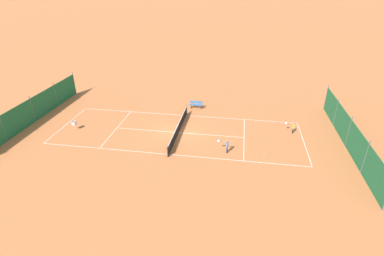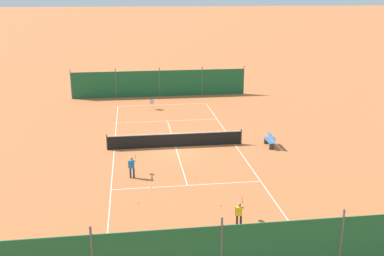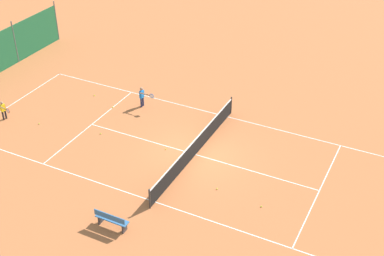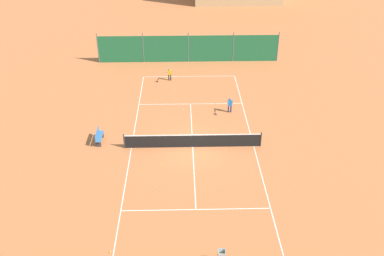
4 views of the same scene
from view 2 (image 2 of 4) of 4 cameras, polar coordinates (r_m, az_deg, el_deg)
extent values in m
plane|color=#BC6638|center=(30.48, -2.11, -2.40)|extent=(600.00, 600.00, 0.00)
cube|color=white|center=(19.73, 1.51, -13.81)|extent=(8.25, 0.05, 0.01)
cube|color=white|center=(41.85, -3.77, 2.96)|extent=(8.25, 0.05, 0.01)
cube|color=white|center=(31.12, 5.42, -2.04)|extent=(0.05, 23.85, 0.01)
cube|color=white|center=(30.37, -9.84, -2.71)|extent=(0.05, 23.85, 0.01)
cube|color=white|center=(24.56, -0.58, -7.30)|extent=(8.20, 0.05, 0.01)
cube|color=white|center=(36.55, -3.13, 0.90)|extent=(8.20, 0.05, 0.01)
cube|color=white|center=(30.48, -2.11, -2.39)|extent=(0.05, 12.80, 0.01)
cylinder|color=#2D2D2D|center=(31.06, 6.26, -1.08)|extent=(0.08, 0.08, 1.06)
cylinder|color=#2D2D2D|center=(30.22, -10.74, -1.80)|extent=(0.08, 0.08, 1.06)
cube|color=black|center=(30.33, -2.12, -1.59)|extent=(9.10, 0.02, 0.91)
cube|color=white|center=(30.18, -2.13, -0.73)|extent=(9.10, 0.04, 0.06)
cylinder|color=#59595E|center=(17.25, 18.31, -14.07)|extent=(0.08, 0.08, 2.90)
cylinder|color=#59595E|center=(15.96, 3.72, -15.87)|extent=(0.08, 0.08, 2.90)
cube|color=#1E6038|center=(45.07, -4.15, 5.66)|extent=(17.20, 0.04, 2.60)
cylinder|color=#59595E|center=(46.38, 6.57, 6.10)|extent=(0.08, 0.08, 2.90)
cylinder|color=#59595E|center=(45.52, 1.29, 6.00)|extent=(0.08, 0.08, 2.90)
cylinder|color=#59595E|center=(45.05, -4.15, 5.84)|extent=(0.08, 0.08, 2.90)
cylinder|color=#59595E|center=(44.98, -9.65, 5.63)|extent=(0.08, 0.08, 2.90)
cylinder|color=#59595E|center=(45.33, -15.11, 5.37)|extent=(0.08, 0.08, 2.90)
cylinder|color=black|center=(20.60, 5.73, -11.62)|extent=(0.09, 0.09, 0.53)
cylinder|color=black|center=(20.61, 6.22, -11.62)|extent=(0.09, 0.09, 0.53)
cube|color=yellow|center=(20.39, 6.01, -10.46)|extent=(0.28, 0.19, 0.41)
sphere|color=#A37556|center=(20.25, 6.04, -9.67)|extent=(0.16, 0.16, 0.16)
cylinder|color=#A37556|center=(20.38, 5.55, -10.46)|extent=(0.06, 0.06, 0.41)
cylinder|color=#A37556|center=(20.51, 6.46, -9.79)|extent=(0.14, 0.42, 0.06)
cylinder|color=black|center=(20.78, 6.41, -9.42)|extent=(0.06, 0.19, 0.03)
torus|color=red|center=(20.99, 6.38, -9.14)|extent=(0.07, 0.28, 0.28)
cylinder|color=silver|center=(20.99, 6.38, -9.14)|extent=(0.05, 0.25, 0.25)
cylinder|color=#23284C|center=(25.64, -7.82, -5.68)|extent=(0.10, 0.10, 0.58)
cylinder|color=#23284C|center=(25.64, -7.40, -5.67)|extent=(0.10, 0.10, 0.58)
cube|color=blue|center=(25.44, -7.66, -4.60)|extent=(0.29, 0.17, 0.45)
sphere|color=#A37556|center=(25.32, -7.69, -3.88)|extent=(0.18, 0.18, 0.18)
cylinder|color=#A37556|center=(25.45, -8.06, -4.61)|extent=(0.07, 0.07, 0.45)
cylinder|color=#A37556|center=(25.59, -7.26, -4.03)|extent=(0.08, 0.45, 0.07)
cylinder|color=black|center=(25.89, -7.24, -3.77)|extent=(0.04, 0.21, 0.03)
torus|color=#1E4CB2|center=(26.12, -7.23, -3.58)|extent=(0.03, 0.28, 0.28)
cylinder|color=silver|center=(26.12, -7.23, -3.58)|extent=(0.01, 0.25, 0.25)
sphere|color=#CCE033|center=(22.80, -6.89, -9.35)|extent=(0.07, 0.07, 0.07)
sphere|color=#CCE033|center=(22.40, 3.60, -9.76)|extent=(0.07, 0.07, 0.07)
sphere|color=#CCE033|center=(29.03, -1.24, -3.33)|extent=(0.07, 0.07, 0.07)
sphere|color=#CCE033|center=(40.02, 2.59, 2.37)|extent=(0.07, 0.07, 0.07)
sphere|color=#CCE033|center=(25.53, 0.45, -6.25)|extent=(0.07, 0.07, 0.07)
sphere|color=#CCE033|center=(24.42, -5.33, -7.45)|extent=(0.07, 0.07, 0.07)
sphere|color=#CCE033|center=(32.71, 1.07, -0.96)|extent=(0.07, 0.07, 0.07)
sphere|color=#CCE033|center=(34.89, 0.88, 0.19)|extent=(0.07, 0.07, 0.07)
cylinder|color=#B7B7BC|center=(40.45, -4.88, 2.84)|extent=(0.02, 0.02, 0.55)
cylinder|color=#B7B7BC|center=(40.43, -5.36, 2.82)|extent=(0.02, 0.02, 0.55)
cylinder|color=#B7B7BC|center=(40.12, -4.86, 2.72)|extent=(0.02, 0.02, 0.55)
cylinder|color=#B7B7BC|center=(40.10, -5.34, 2.70)|extent=(0.02, 0.02, 0.55)
cube|color=#B7B7BC|center=(40.21, -5.12, 3.16)|extent=(0.34, 0.34, 0.02)
cube|color=#B7B7BC|center=(40.33, -5.14, 3.44)|extent=(0.34, 0.02, 0.34)
cube|color=#B7B7BC|center=(40.00, -5.12, 3.33)|extent=(0.34, 0.02, 0.34)
cube|color=#B7B7BC|center=(40.18, -4.89, 3.40)|extent=(0.02, 0.34, 0.34)
cube|color=#B7B7BC|center=(40.16, -5.37, 3.38)|extent=(0.02, 0.34, 0.34)
sphere|color=#CCE033|center=(40.25, -5.22, 3.24)|extent=(0.07, 0.07, 0.07)
sphere|color=#CCE033|center=(40.24, -5.20, 3.23)|extent=(0.07, 0.07, 0.07)
sphere|color=#CCE033|center=(40.19, -5.11, 3.22)|extent=(0.07, 0.07, 0.07)
sphere|color=#CCE033|center=(40.12, -4.95, 3.20)|extent=(0.07, 0.07, 0.07)
sphere|color=#CCE033|center=(40.32, -5.20, 3.26)|extent=(0.07, 0.07, 0.07)
sphere|color=#CCE033|center=(40.16, -5.18, 3.21)|extent=(0.07, 0.07, 0.07)
sphere|color=#CCE033|center=(40.25, -5.25, 3.32)|extent=(0.07, 0.07, 0.07)
sphere|color=#CCE033|center=(40.14, -5.23, 3.28)|extent=(0.07, 0.07, 0.07)
sphere|color=#CCE033|center=(40.13, -5.00, 3.28)|extent=(0.07, 0.07, 0.07)
sphere|color=#CCE033|center=(40.23, -5.24, 3.31)|extent=(0.07, 0.07, 0.07)
sphere|color=#CCE033|center=(40.17, -5.03, 3.30)|extent=(0.07, 0.07, 0.07)
sphere|color=#CCE033|center=(40.18, -5.15, 3.30)|extent=(0.07, 0.07, 0.07)
cube|color=#336699|center=(30.82, 9.77, -1.56)|extent=(0.36, 1.50, 0.05)
cube|color=#336699|center=(30.79, 10.08, -1.08)|extent=(0.04, 1.50, 0.28)
cube|color=#333338|center=(30.35, 10.09, -2.30)|extent=(0.32, 0.06, 0.44)
cube|color=#333338|center=(31.43, 9.43, -1.59)|extent=(0.32, 0.06, 0.44)
camera|label=1|loc=(32.61, -55.22, 16.62)|focal=28.00mm
camera|label=3|loc=(44.89, 24.53, 22.87)|focal=50.00mm
camera|label=4|loc=(54.48, -4.47, 23.21)|focal=42.00mm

